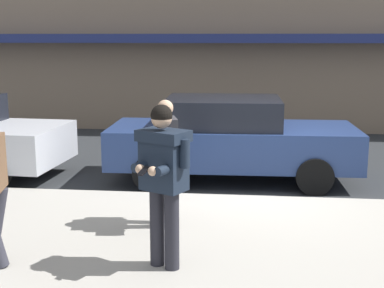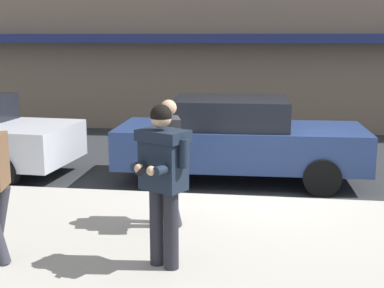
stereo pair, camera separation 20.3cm
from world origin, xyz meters
The scene contains 6 objects.
ground_plane centered at (0.00, 0.00, 0.00)m, with size 80.00×80.00×0.00m, color #2B2D30.
sidewalk centered at (1.00, -2.85, 0.07)m, with size 32.00×5.30×0.14m, color #A8A399.
curb_paint_line centered at (1.00, 0.05, 0.00)m, with size 28.00×0.12×0.01m, color silver.
parked_sedan_mid centered at (-0.39, 1.25, 0.79)m, with size 4.55×2.03×1.54m.
man_texting_on_phone centered at (-0.96, -3.04, 1.25)m, with size 0.63×0.65×1.81m.
pedestrian_with_bag centered at (-1.14, -1.72, 1.11)m, with size 0.40×0.72×1.70m.
Camera 2 is at (0.14, -8.47, 2.63)m, focal length 50.00 mm.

